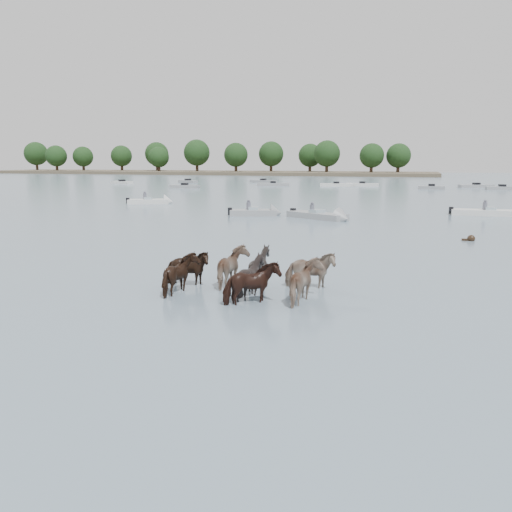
% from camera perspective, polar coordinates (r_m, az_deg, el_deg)
% --- Properties ---
extents(ground, '(400.00, 400.00, 0.00)m').
position_cam_1_polar(ground, '(16.63, 1.81, -4.94)').
color(ground, slate).
rests_on(ground, ground).
extents(shoreline, '(160.00, 30.00, 1.00)m').
position_cam_1_polar(shoreline, '(181.41, -6.36, 9.39)').
color(shoreline, '#4C4233').
rests_on(shoreline, ground).
extents(pony_herd, '(6.51, 4.21, 1.60)m').
position_cam_1_polar(pony_herd, '(17.39, -0.92, -2.18)').
color(pony_herd, black).
rests_on(pony_herd, ground).
extents(swimming_pony, '(0.72, 0.44, 0.44)m').
position_cam_1_polar(swimming_pony, '(31.25, 23.13, 1.78)').
color(swimming_pony, black).
rests_on(swimming_pony, ground).
extents(motorboat_a, '(4.61, 2.92, 1.92)m').
position_cam_1_polar(motorboat_a, '(42.37, 0.60, 4.95)').
color(motorboat_a, gray).
rests_on(motorboat_a, ground).
extents(motorboat_b, '(5.67, 4.10, 1.92)m').
position_cam_1_polar(motorboat_b, '(39.75, 7.78, 4.46)').
color(motorboat_b, gray).
rests_on(motorboat_b, ground).
extents(motorboat_c, '(6.75, 1.90, 1.92)m').
position_cam_1_polar(motorboat_c, '(46.70, 25.97, 4.40)').
color(motorboat_c, silver).
rests_on(motorboat_c, ground).
extents(motorboat_f, '(4.95, 3.47, 1.92)m').
position_cam_1_polar(motorboat_f, '(55.25, -11.36, 6.09)').
color(motorboat_f, silver).
rests_on(motorboat_f, ground).
extents(distant_flotilla, '(105.76, 27.38, 0.93)m').
position_cam_1_polar(distant_flotilla, '(90.10, 14.56, 7.69)').
color(distant_flotilla, silver).
rests_on(distant_flotilla, ground).
extents(treeline, '(147.82, 19.81, 11.99)m').
position_cam_1_polar(treeline, '(183.74, -6.87, 11.33)').
color(treeline, '#382619').
rests_on(treeline, ground).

